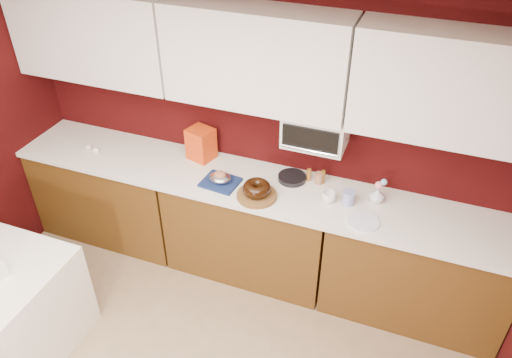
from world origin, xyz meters
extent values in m
cube|color=white|center=(0.00, 0.00, 2.50)|extent=(4.00, 4.50, 0.02)
cube|color=#330707|center=(0.00, 2.25, 1.25)|extent=(4.00, 0.02, 2.50)
cube|color=#553511|center=(-1.33, 1.94, 0.43)|extent=(1.31, 0.58, 0.86)
cube|color=#553511|center=(0.00, 1.94, 0.43)|extent=(1.31, 0.58, 0.86)
cube|color=#553511|center=(1.33, 1.94, 0.43)|extent=(1.31, 0.58, 0.86)
cube|color=white|center=(0.00, 1.94, 0.88)|extent=(4.00, 0.62, 0.04)
cube|color=white|center=(-1.33, 2.08, 1.85)|extent=(1.31, 0.33, 0.70)
cube|color=white|center=(0.00, 2.08, 1.85)|extent=(1.31, 0.33, 0.70)
cube|color=white|center=(1.33, 2.08, 1.85)|extent=(1.31, 0.33, 0.70)
cube|color=white|center=(0.45, 2.10, 1.38)|extent=(0.45, 0.30, 0.25)
cube|color=black|center=(0.45, 1.94, 1.38)|extent=(0.40, 0.02, 0.18)
cylinder|color=silver|center=(0.45, 1.93, 1.30)|extent=(0.42, 0.02, 0.02)
cylinder|color=brown|center=(0.12, 1.78, 0.91)|extent=(0.33, 0.33, 0.03)
torus|color=black|center=(0.12, 1.78, 0.98)|extent=(0.22, 0.22, 0.08)
cube|color=navy|center=(-0.21, 1.84, 0.91)|extent=(0.29, 0.26, 0.02)
ellipsoid|color=silver|center=(-0.21, 1.84, 0.96)|extent=(0.21, 0.20, 0.06)
ellipsoid|color=#A86B4D|center=(-0.21, 1.84, 0.98)|extent=(0.12, 0.11, 0.06)
cube|color=red|center=(-0.50, 2.12, 1.03)|extent=(0.24, 0.22, 0.27)
cylinder|color=black|center=(0.30, 2.09, 0.92)|extent=(0.26, 0.26, 0.04)
imported|color=white|center=(0.63, 1.92, 0.95)|extent=(0.12, 0.12, 0.10)
cylinder|color=#1B3598|center=(0.77, 1.95, 0.95)|extent=(0.12, 0.12, 0.11)
imported|color=silver|center=(0.96, 2.04, 0.96)|extent=(0.10, 0.10, 0.13)
sphere|color=pink|center=(0.96, 2.04, 1.05)|extent=(0.06, 0.06, 0.06)
sphere|color=#89BADB|center=(0.99, 2.06, 1.07)|extent=(0.05, 0.05, 0.05)
cylinder|color=white|center=(0.91, 1.78, 0.91)|extent=(0.29, 0.29, 0.01)
cylinder|color=#98551B|center=(0.42, 2.13, 0.95)|extent=(0.04, 0.04, 0.10)
cylinder|color=#976344|center=(0.50, 2.12, 0.95)|extent=(0.08, 0.08, 0.09)
ellipsoid|color=silver|center=(-1.46, 1.90, 0.92)|extent=(0.07, 0.06, 0.05)
ellipsoid|color=white|center=(-1.36, 1.87, 0.92)|extent=(0.06, 0.05, 0.05)
cylinder|color=brown|center=(0.53, 2.13, 0.96)|extent=(0.04, 0.04, 0.11)
camera|label=1|loc=(1.15, -0.96, 3.18)|focal=35.00mm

